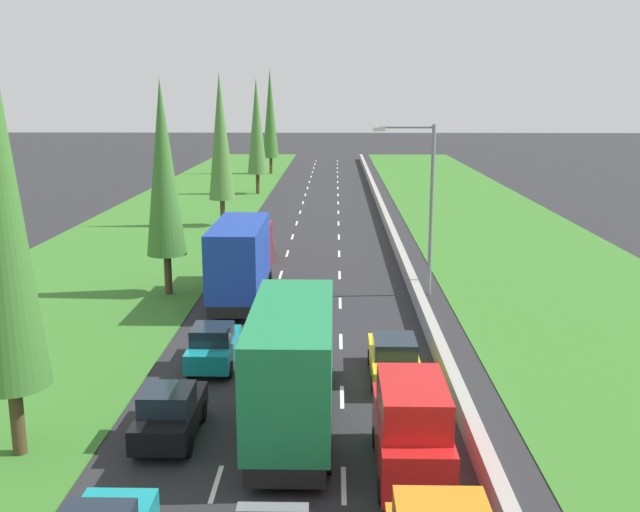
{
  "coord_description": "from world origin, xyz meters",
  "views": [
    {
      "loc": [
        1.49,
        -3.23,
        10.42
      ],
      "look_at": [
        0.57,
        39.87,
        0.98
      ],
      "focal_mm": 41.16,
      "sensor_mm": 36.0,
      "label": 1
    }
  ],
  "objects_px": {
    "black_hatchback_left_lane": "(170,413)",
    "poplar_tree_fourth": "(257,127)",
    "green_box_truck_centre_lane": "(294,361)",
    "street_light_mast": "(425,198)",
    "blue_box_truck_left_lane": "(242,258)",
    "red_van_right_lane": "(411,428)",
    "poplar_tree_fifth": "(270,114)",
    "teal_hatchback_left_lane": "(214,346)",
    "poplar_tree_second": "(163,169)",
    "red_sedan_left_lane": "(257,245)",
    "yellow_sedan_right_lane": "(394,358)",
    "poplar_tree_third": "(221,137)"
  },
  "relations": [
    {
      "from": "black_hatchback_left_lane",
      "to": "poplar_tree_second",
      "type": "relative_size",
      "value": 0.34
    },
    {
      "from": "poplar_tree_second",
      "to": "poplar_tree_third",
      "type": "relative_size",
      "value": 0.92
    },
    {
      "from": "red_sedan_left_lane",
      "to": "poplar_tree_second",
      "type": "height_order",
      "value": "poplar_tree_second"
    },
    {
      "from": "yellow_sedan_right_lane",
      "to": "red_sedan_left_lane",
      "type": "xyz_separation_m",
      "value": [
        -7.36,
        21.08,
        0.0
      ]
    },
    {
      "from": "yellow_sedan_right_lane",
      "to": "street_light_mast",
      "type": "xyz_separation_m",
      "value": [
        2.44,
        11.92,
        4.42
      ]
    },
    {
      "from": "teal_hatchback_left_lane",
      "to": "black_hatchback_left_lane",
      "type": "bearing_deg",
      "value": -93.15
    },
    {
      "from": "teal_hatchback_left_lane",
      "to": "green_box_truck_centre_lane",
      "type": "bearing_deg",
      "value": -56.53
    },
    {
      "from": "red_van_right_lane",
      "to": "blue_box_truck_left_lane",
      "type": "relative_size",
      "value": 0.52
    },
    {
      "from": "poplar_tree_second",
      "to": "poplar_tree_third",
      "type": "bearing_deg",
      "value": 90.77
    },
    {
      "from": "red_van_right_lane",
      "to": "teal_hatchback_left_lane",
      "type": "distance_m",
      "value": 10.79
    },
    {
      "from": "teal_hatchback_left_lane",
      "to": "poplar_tree_second",
      "type": "bearing_deg",
      "value": 111.45
    },
    {
      "from": "red_van_right_lane",
      "to": "poplar_tree_third",
      "type": "height_order",
      "value": "poplar_tree_third"
    },
    {
      "from": "poplar_tree_third",
      "to": "teal_hatchback_left_lane",
      "type": "bearing_deg",
      "value": -82.03
    },
    {
      "from": "poplar_tree_fourth",
      "to": "poplar_tree_fifth",
      "type": "bearing_deg",
      "value": 91.06
    },
    {
      "from": "yellow_sedan_right_lane",
      "to": "street_light_mast",
      "type": "relative_size",
      "value": 0.5
    },
    {
      "from": "teal_hatchback_left_lane",
      "to": "street_light_mast",
      "type": "relative_size",
      "value": 0.43
    },
    {
      "from": "green_box_truck_centre_lane",
      "to": "red_sedan_left_lane",
      "type": "relative_size",
      "value": 2.09
    },
    {
      "from": "green_box_truck_centre_lane",
      "to": "poplar_tree_fourth",
      "type": "xyz_separation_m",
      "value": [
        -7.11,
        56.9,
        5.02
      ]
    },
    {
      "from": "red_sedan_left_lane",
      "to": "poplar_tree_third",
      "type": "bearing_deg",
      "value": 108.93
    },
    {
      "from": "poplar_tree_third",
      "to": "red_sedan_left_lane",
      "type": "bearing_deg",
      "value": -71.07
    },
    {
      "from": "street_light_mast",
      "to": "black_hatchback_left_lane",
      "type": "bearing_deg",
      "value": -119.88
    },
    {
      "from": "red_sedan_left_lane",
      "to": "poplar_tree_fifth",
      "type": "xyz_separation_m",
      "value": [
        -3.66,
        52.75,
        7.2
      ]
    },
    {
      "from": "street_light_mast",
      "to": "poplar_tree_fifth",
      "type": "bearing_deg",
      "value": 102.27
    },
    {
      "from": "teal_hatchback_left_lane",
      "to": "street_light_mast",
      "type": "distance_m",
      "value": 14.95
    },
    {
      "from": "green_box_truck_centre_lane",
      "to": "poplar_tree_fifth",
      "type": "distance_m",
      "value": 78.46
    },
    {
      "from": "green_box_truck_centre_lane",
      "to": "red_van_right_lane",
      "type": "bearing_deg",
      "value": -41.91
    },
    {
      "from": "blue_box_truck_left_lane",
      "to": "black_hatchback_left_lane",
      "type": "bearing_deg",
      "value": -90.88
    },
    {
      "from": "red_van_right_lane",
      "to": "poplar_tree_second",
      "type": "distance_m",
      "value": 22.51
    },
    {
      "from": "blue_box_truck_left_lane",
      "to": "poplar_tree_fifth",
      "type": "relative_size",
      "value": 0.68
    },
    {
      "from": "red_van_right_lane",
      "to": "poplar_tree_second",
      "type": "bearing_deg",
      "value": 120.31
    },
    {
      "from": "yellow_sedan_right_lane",
      "to": "poplar_tree_third",
      "type": "xyz_separation_m",
      "value": [
        -11.42,
        32.9,
        6.36
      ]
    },
    {
      "from": "blue_box_truck_left_lane",
      "to": "poplar_tree_second",
      "type": "xyz_separation_m",
      "value": [
        -4.06,
        0.83,
        4.53
      ]
    },
    {
      "from": "blue_box_truck_left_lane",
      "to": "street_light_mast",
      "type": "relative_size",
      "value": 1.04
    },
    {
      "from": "teal_hatchback_left_lane",
      "to": "red_sedan_left_lane",
      "type": "distance_m",
      "value": 19.93
    },
    {
      "from": "poplar_tree_fifth",
      "to": "blue_box_truck_left_lane",
      "type": "bearing_deg",
      "value": -86.4
    },
    {
      "from": "black_hatchback_left_lane",
      "to": "poplar_tree_second",
      "type": "height_order",
      "value": "poplar_tree_second"
    },
    {
      "from": "green_box_truck_centre_lane",
      "to": "blue_box_truck_left_lane",
      "type": "relative_size",
      "value": 1.0
    },
    {
      "from": "green_box_truck_centre_lane",
      "to": "street_light_mast",
      "type": "distance_m",
      "value": 17.32
    },
    {
      "from": "teal_hatchback_left_lane",
      "to": "poplar_tree_third",
      "type": "bearing_deg",
      "value": 97.97
    },
    {
      "from": "poplar_tree_third",
      "to": "poplar_tree_fourth",
      "type": "relative_size",
      "value": 1.0
    },
    {
      "from": "red_van_right_lane",
      "to": "poplar_tree_fifth",
      "type": "bearing_deg",
      "value": 97.69
    },
    {
      "from": "black_hatchback_left_lane",
      "to": "blue_box_truck_left_lane",
      "type": "bearing_deg",
      "value": 89.12
    },
    {
      "from": "poplar_tree_third",
      "to": "poplar_tree_fourth",
      "type": "bearing_deg",
      "value": 87.77
    },
    {
      "from": "black_hatchback_left_lane",
      "to": "poplar_tree_fourth",
      "type": "xyz_separation_m",
      "value": [
        -3.33,
        57.9,
        6.36
      ]
    },
    {
      "from": "black_hatchback_left_lane",
      "to": "poplar_tree_fourth",
      "type": "height_order",
      "value": "poplar_tree_fourth"
    },
    {
      "from": "green_box_truck_centre_lane",
      "to": "poplar_tree_fourth",
      "type": "height_order",
      "value": "poplar_tree_fourth"
    },
    {
      "from": "blue_box_truck_left_lane",
      "to": "poplar_tree_third",
      "type": "bearing_deg",
      "value": 101.19
    },
    {
      "from": "black_hatchback_left_lane",
      "to": "street_light_mast",
      "type": "xyz_separation_m",
      "value": [
        9.75,
        16.97,
        4.4
      ]
    },
    {
      "from": "teal_hatchback_left_lane",
      "to": "poplar_tree_fifth",
      "type": "bearing_deg",
      "value": 93.19
    },
    {
      "from": "red_van_right_lane",
      "to": "poplar_tree_fourth",
      "type": "distance_m",
      "value": 61.18
    }
  ]
}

